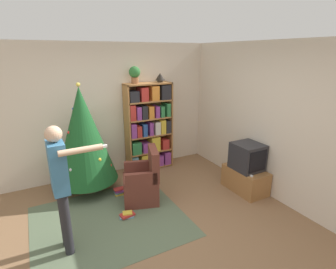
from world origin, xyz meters
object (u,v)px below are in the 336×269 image
Objects in this scene: standing_person at (61,180)px; table_lamp at (160,77)px; bookshelf at (149,128)px; television at (247,157)px; christmas_tree at (83,136)px; armchair at (143,183)px; potted_plant at (135,74)px.

table_lamp is at bearing 127.82° from standing_person.
standing_person is at bearing -137.06° from bookshelf.
christmas_tree reaches higher than television.
television is at bearing -28.24° from christmas_tree.
bookshelf is at bearing -178.04° from table_lamp.
television is 2.31m from table_lamp.
armchair is at bearing 162.64° from television.
standing_person is (-0.54, -1.42, -0.07)m from christmas_tree.
bookshelf is at bearing 168.70° from armchair.
bookshelf is 9.14× the size of table_lamp.
television is 2.47× the size of table_lamp.
potted_plant is (0.37, 1.17, 1.69)m from armchair.
armchair is 4.60× the size of table_lamp.
armchair is (0.75, -0.80, -0.72)m from christmas_tree.
television is 1.50× the size of potted_plant.
potted_plant is at bearing 180.00° from table_lamp.
potted_plant is at bearing 177.87° from bookshelf.
potted_plant reaches higher than television.
table_lamp is at bearing 12.67° from christmas_tree.
christmas_tree is 2.11× the size of armchair.
television is 0.25× the size of christmas_tree.
potted_plant is at bearing 135.90° from standing_person.
armchair is 0.56× the size of standing_person.
christmas_tree is 1.53m from potted_plant.
armchair is at bearing -128.03° from table_lamp.
standing_person is (-1.29, -0.62, 0.65)m from armchair.
table_lamp reaches higher than standing_person.
table_lamp reaches higher than christmas_tree.
bookshelf is 1.12× the size of standing_person.
standing_person is 8.18× the size of table_lamp.
christmas_tree is (-2.52, 1.35, 0.38)m from television.
table_lamp reaches higher than bookshelf.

